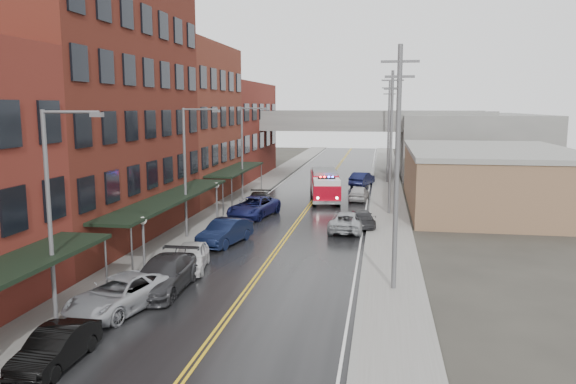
{
  "coord_description": "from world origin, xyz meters",
  "views": [
    {
      "loc": [
        6.44,
        -12.43,
        9.14
      ],
      "look_at": [
        -0.13,
        26.9,
        3.0
      ],
      "focal_mm": 35.0,
      "sensor_mm": 36.0,
      "label": 1
    }
  ],
  "objects": [
    {
      "name": "utility_pole_0",
      "position": [
        7.2,
        15.0,
        6.31
      ],
      "size": [
        1.8,
        0.24,
        12.0
      ],
      "color": "#59595B",
      "rests_on": "ground"
    },
    {
      "name": "parked_car_right_1",
      "position": [
        5.0,
        29.8,
        0.67
      ],
      "size": [
        2.65,
        4.87,
        1.34
      ],
      "primitive_type": "imported",
      "rotation": [
        0.0,
        0.0,
        3.32
      ],
      "color": "#252528",
      "rests_on": "ground"
    },
    {
      "name": "sidewalk_left",
      "position": [
        -7.3,
        30.0,
        0.07
      ],
      "size": [
        3.0,
        160.0,
        0.15
      ],
      "primitive_type": "cube",
      "color": "slate",
      "rests_on": "ground"
    },
    {
      "name": "parked_car_right_3",
      "position": [
        4.31,
        52.2,
        0.8
      ],
      "size": [
        2.94,
        5.13,
        1.6
      ],
      "primitive_type": "imported",
      "rotation": [
        0.0,
        0.0,
        2.87
      ],
      "color": "#0E1233",
      "rests_on": "ground"
    },
    {
      "name": "utility_pole_1",
      "position": [
        7.2,
        35.0,
        6.31
      ],
      "size": [
        1.8,
        0.24,
        12.0
      ],
      "color": "#59595B",
      "rests_on": "ground"
    },
    {
      "name": "parked_car_left_2",
      "position": [
        -5.0,
        10.2,
        0.77
      ],
      "size": [
        3.84,
        6.0,
        1.54
      ],
      "primitive_type": "imported",
      "rotation": [
        0.0,
        0.0,
        -0.25
      ],
      "color": "#97999E",
      "rests_on": "ground"
    },
    {
      "name": "parked_car_left_7",
      "position": [
        -4.06,
        34.8,
        0.79
      ],
      "size": [
        2.91,
        5.69,
        1.58
      ],
      "primitive_type": "imported",
      "rotation": [
        0.0,
        0.0,
        0.13
      ],
      "color": "black",
      "rests_on": "ground"
    },
    {
      "name": "awning_1",
      "position": [
        -7.49,
        23.0,
        2.99
      ],
      "size": [
        2.6,
        18.0,
        3.09
      ],
      "color": "black",
      "rests_on": "ground"
    },
    {
      "name": "parked_car_left_6",
      "position": [
        -3.91,
        32.27,
        0.83
      ],
      "size": [
        3.94,
        6.42,
        1.66
      ],
      "primitive_type": "imported",
      "rotation": [
        0.0,
        0.0,
        -0.21
      ],
      "color": "#14194E",
      "rests_on": "ground"
    },
    {
      "name": "awning_2",
      "position": [
        -7.49,
        40.5,
        2.99
      ],
      "size": [
        2.6,
        13.0,
        3.09
      ],
      "color": "black",
      "rests_on": "ground"
    },
    {
      "name": "parked_car_right_2",
      "position": [
        4.39,
        41.8,
        0.73
      ],
      "size": [
        2.04,
        4.42,
        1.47
      ],
      "primitive_type": "imported",
      "rotation": [
        0.0,
        0.0,
        3.07
      ],
      "color": "#B2B2B2",
      "rests_on": "ground"
    },
    {
      "name": "street_lamp_2",
      "position": [
        -6.55,
        40.0,
        5.19
      ],
      "size": [
        2.64,
        0.22,
        9.0
      ],
      "color": "#59595B",
      "rests_on": "ground"
    },
    {
      "name": "parked_car_left_4",
      "position": [
        -3.99,
        16.8,
        0.76
      ],
      "size": [
        2.57,
        4.7,
        1.52
      ],
      "primitive_type": "imported",
      "rotation": [
        0.0,
        0.0,
        0.18
      ],
      "color": "silver",
      "rests_on": "ground"
    },
    {
      "name": "curb_right",
      "position": [
        5.65,
        30.0,
        0.07
      ],
      "size": [
        0.3,
        160.0,
        0.15
      ],
      "primitive_type": "cube",
      "color": "gray",
      "rests_on": "ground"
    },
    {
      "name": "utility_pole_2",
      "position": [
        7.2,
        55.0,
        6.31
      ],
      "size": [
        1.8,
        0.24,
        12.0
      ],
      "color": "#59595B",
      "rests_on": "ground"
    },
    {
      "name": "fire_truck",
      "position": [
        1.12,
        41.01,
        1.58
      ],
      "size": [
        4.19,
        8.28,
        2.91
      ],
      "rotation": [
        0.0,
        0.0,
        0.16
      ],
      "color": "#A60718",
      "rests_on": "ground"
    },
    {
      "name": "road",
      "position": [
        0.0,
        30.0,
        0.01
      ],
      "size": [
        11.0,
        160.0,
        0.02
      ],
      "primitive_type": "cube",
      "color": "black",
      "rests_on": "ground"
    },
    {
      "name": "brick_building_far",
      "position": [
        -13.3,
        58.0,
        6.0
      ],
      "size": [
        9.0,
        20.0,
        12.0
      ],
      "primitive_type": "cube",
      "color": "maroon",
      "rests_on": "ground"
    },
    {
      "name": "brick_building_b",
      "position": [
        -13.3,
        23.0,
        9.0
      ],
      "size": [
        9.0,
        20.0,
        18.0
      ],
      "primitive_type": "cube",
      "color": "#511E15",
      "rests_on": "ground"
    },
    {
      "name": "sidewalk_right",
      "position": [
        7.3,
        30.0,
        0.07
      ],
      "size": [
        3.0,
        160.0,
        0.15
      ],
      "primitive_type": "cube",
      "color": "slate",
      "rests_on": "ground"
    },
    {
      "name": "brick_building_c",
      "position": [
        -13.3,
        40.5,
        7.5
      ],
      "size": [
        9.0,
        15.0,
        15.0
      ],
      "primitive_type": "cube",
      "color": "maroon",
      "rests_on": "ground"
    },
    {
      "name": "parked_car_left_5",
      "position": [
        -3.68,
        22.8,
        0.84
      ],
      "size": [
        2.89,
        5.34,
        1.67
      ],
      "primitive_type": "imported",
      "rotation": [
        0.0,
        0.0,
        -0.23
      ],
      "color": "black",
      "rests_on": "ground"
    },
    {
      "name": "right_far_block",
      "position": [
        18.0,
        70.0,
        4.0
      ],
      "size": [
        18.0,
        30.0,
        8.0
      ],
      "primitive_type": "cube",
      "color": "slate",
      "rests_on": "ground"
    },
    {
      "name": "street_lamp_1",
      "position": [
        -6.55,
        24.0,
        5.19
      ],
      "size": [
        2.64,
        0.22,
        9.0
      ],
      "color": "#59595B",
      "rests_on": "ground"
    },
    {
      "name": "parked_car_right_0",
      "position": [
        4.08,
        28.2,
        0.72
      ],
      "size": [
        2.59,
        5.3,
        1.45
      ],
      "primitive_type": "imported",
      "rotation": [
        0.0,
        0.0,
        3.11
      ],
      "color": "#9DA0A5",
      "rests_on": "ground"
    },
    {
      "name": "globe_lamp_1",
      "position": [
        -6.4,
        16.0,
        2.31
      ],
      "size": [
        0.44,
        0.44,
        3.12
      ],
      "color": "#59595B",
      "rests_on": "ground"
    },
    {
      "name": "parked_car_left_3",
      "position": [
        -4.09,
        13.07,
        0.84
      ],
      "size": [
        2.46,
        5.81,
        1.67
      ],
      "primitive_type": "imported",
      "rotation": [
        0.0,
        0.0,
        0.02
      ],
      "color": "#28282A",
      "rests_on": "ground"
    },
    {
      "name": "parked_car_left_1",
      "position": [
        -4.76,
        4.7,
        0.69
      ],
      "size": [
        1.5,
        4.18,
        1.37
      ],
      "primitive_type": "imported",
      "rotation": [
        0.0,
        0.0,
        0.01
      ],
      "color": "black",
      "rests_on": "ground"
    },
    {
      "name": "overpass",
      "position": [
        0.0,
        62.0,
        5.99
      ],
      "size": [
        40.0,
        10.0,
        7.5
      ],
      "color": "slate",
      "rests_on": "ground"
    },
    {
      "name": "globe_lamp_2",
      "position": [
        -6.4,
        30.0,
        2.31
      ],
      "size": [
        0.44,
        0.44,
        3.12
      ],
      "color": "#59595B",
      "rests_on": "ground"
    },
    {
      "name": "tan_building",
      "position": [
        16.0,
        40.0,
        2.5
      ],
      "size": [
        14.0,
        22.0,
        5.0
      ],
      "primitive_type": "cube",
      "color": "brown",
      "rests_on": "ground"
    },
    {
      "name": "curb_left",
      "position": [
        -5.65,
        30.0,
        0.07
      ],
      "size": [
        0.3,
        160.0,
        0.15
      ],
      "primitive_type": "cube",
      "color": "gray",
      "rests_on": "ground"
    },
    {
      "name": "street_lamp_0",
      "position": [
        -6.55,
        8.0,
        5.19
      ],
      "size": [
        2.64,
        0.22,
        9.0
      ],
      "color": "#59595B",
      "rests_on": "ground"
    }
  ]
}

